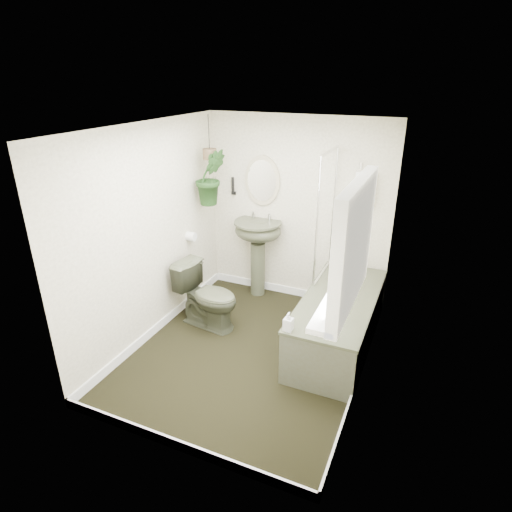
% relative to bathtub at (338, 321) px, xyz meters
% --- Properties ---
extents(floor, '(2.30, 2.80, 0.02)m').
position_rel_bathtub_xyz_m(floor, '(-0.80, -0.50, -0.30)').
color(floor, black).
rests_on(floor, ground).
extents(ceiling, '(2.30, 2.80, 0.02)m').
position_rel_bathtub_xyz_m(ceiling, '(-0.80, -0.50, 2.02)').
color(ceiling, white).
rests_on(ceiling, ground).
extents(wall_back, '(2.30, 0.02, 2.30)m').
position_rel_bathtub_xyz_m(wall_back, '(-0.80, 0.91, 0.86)').
color(wall_back, '#EEE7CA').
rests_on(wall_back, ground).
extents(wall_front, '(2.30, 0.02, 2.30)m').
position_rel_bathtub_xyz_m(wall_front, '(-0.80, -1.91, 0.86)').
color(wall_front, '#EEE7CA').
rests_on(wall_front, ground).
extents(wall_left, '(0.02, 2.80, 2.30)m').
position_rel_bathtub_xyz_m(wall_left, '(-1.96, -0.50, 0.86)').
color(wall_left, '#EEE7CA').
rests_on(wall_left, ground).
extents(wall_right, '(0.02, 2.80, 2.30)m').
position_rel_bathtub_xyz_m(wall_right, '(0.36, -0.50, 0.86)').
color(wall_right, '#EEE7CA').
rests_on(wall_right, ground).
extents(skirting, '(2.30, 2.80, 0.10)m').
position_rel_bathtub_xyz_m(skirting, '(-0.80, -0.50, -0.24)').
color(skirting, white).
rests_on(skirting, floor).
extents(bathtub, '(0.72, 1.72, 0.58)m').
position_rel_bathtub_xyz_m(bathtub, '(0.00, 0.00, 0.00)').
color(bathtub, '#404431').
rests_on(bathtub, floor).
extents(bath_screen, '(0.04, 0.72, 1.40)m').
position_rel_bathtub_xyz_m(bath_screen, '(-0.33, 0.49, 0.99)').
color(bath_screen, silver).
rests_on(bath_screen, bathtub).
extents(shower_box, '(0.20, 0.10, 0.35)m').
position_rel_bathtub_xyz_m(shower_box, '(0.00, 0.84, 1.26)').
color(shower_box, white).
rests_on(shower_box, wall_back).
extents(oval_mirror, '(0.46, 0.03, 0.62)m').
position_rel_bathtub_xyz_m(oval_mirror, '(-1.25, 0.87, 1.21)').
color(oval_mirror, tan).
rests_on(oval_mirror, wall_back).
extents(wall_sconce, '(0.04, 0.04, 0.22)m').
position_rel_bathtub_xyz_m(wall_sconce, '(-1.65, 0.86, 1.11)').
color(wall_sconce, black).
rests_on(wall_sconce, wall_back).
extents(toilet_roll_holder, '(0.11, 0.11, 0.11)m').
position_rel_bathtub_xyz_m(toilet_roll_holder, '(-1.90, 0.20, 0.61)').
color(toilet_roll_holder, white).
rests_on(toilet_roll_holder, wall_left).
extents(window_recess, '(0.08, 1.00, 0.90)m').
position_rel_bathtub_xyz_m(window_recess, '(0.29, -1.20, 1.36)').
color(window_recess, white).
rests_on(window_recess, wall_right).
extents(window_sill, '(0.18, 1.00, 0.04)m').
position_rel_bathtub_xyz_m(window_sill, '(0.22, -1.20, 0.94)').
color(window_sill, white).
rests_on(window_sill, wall_right).
extents(window_blinds, '(0.01, 0.86, 0.76)m').
position_rel_bathtub_xyz_m(window_blinds, '(0.24, -1.20, 1.36)').
color(window_blinds, white).
rests_on(window_blinds, wall_right).
extents(toilet, '(0.79, 0.52, 0.76)m').
position_rel_bathtub_xyz_m(toilet, '(-1.47, -0.20, 0.09)').
color(toilet, '#404431').
rests_on(toilet, floor).
extents(pedestal_sink, '(0.62, 0.54, 1.02)m').
position_rel_bathtub_xyz_m(pedestal_sink, '(-1.25, 0.74, 0.22)').
color(pedestal_sink, '#404431').
rests_on(pedestal_sink, floor).
extents(sill_plant, '(0.26, 0.24, 0.23)m').
position_rel_bathtub_xyz_m(sill_plant, '(0.17, -0.90, 1.08)').
color(sill_plant, black).
rests_on(sill_plant, window_sill).
extents(hanging_plant, '(0.47, 0.46, 0.67)m').
position_rel_bathtub_xyz_m(hanging_plant, '(-1.73, 0.45, 1.30)').
color(hanging_plant, black).
rests_on(hanging_plant, ceiling).
extents(soap_bottle, '(0.08, 0.09, 0.18)m').
position_rel_bathtub_xyz_m(soap_bottle, '(-0.29, -0.79, 0.38)').
color(soap_bottle, black).
rests_on(soap_bottle, bathtub).
extents(hanging_pot, '(0.16, 0.16, 0.12)m').
position_rel_bathtub_xyz_m(hanging_pot, '(-1.73, 0.45, 1.57)').
color(hanging_pot, brown).
rests_on(hanging_pot, ceiling).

